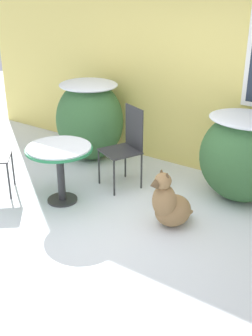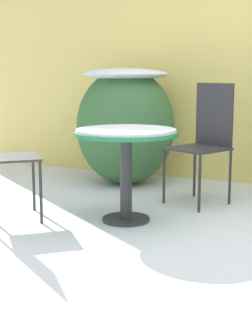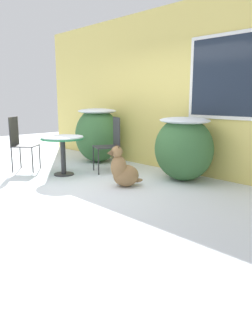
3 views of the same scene
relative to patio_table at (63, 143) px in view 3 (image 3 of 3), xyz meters
The scene contains 8 objects.
ground_plane 1.04m from the patio_table, 21.31° to the right, with size 16.00×16.00×0.00m, color silver.
house_wall 2.31m from the patio_table, 65.21° to the left, with size 8.00×0.10×3.19m.
shrub_left 1.43m from the patio_table, 114.88° to the left, with size 1.04×1.00×1.22m.
shrub_middle 2.25m from the patio_table, 36.66° to the left, with size 1.09×0.92×1.13m.
patio_table is the anchor object (origin of this frame).
patio_chair_near_table 0.93m from the patio_table, 65.35° to the left, with size 0.60×0.60×1.08m.
patio_chair_far_side 1.02m from the patio_table, 157.10° to the right, with size 0.64×0.64×1.08m.
dog 1.47m from the patio_table, 10.79° to the left, with size 0.52×0.61×0.70m.
Camera 3 is at (4.53, -2.98, 1.44)m, focal length 35.00 mm.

